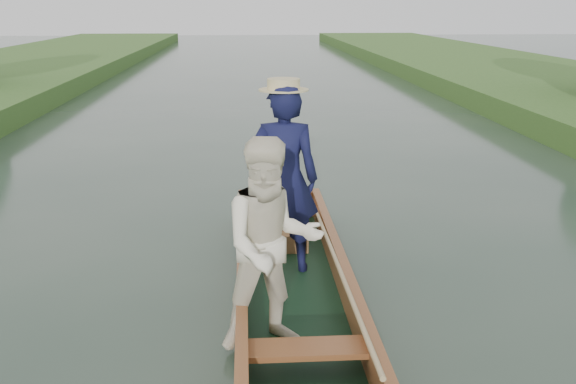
{
  "coord_description": "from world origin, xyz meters",
  "views": [
    {
      "loc": [
        -0.45,
        -6.09,
        2.91
      ],
      "look_at": [
        0.0,
        0.6,
        0.95
      ],
      "focal_mm": 40.0,
      "sensor_mm": 36.0,
      "label": 1
    }
  ],
  "objects": [
    {
      "name": "trees_far",
      "position": [
        2.92,
        9.23,
        2.39
      ],
      "size": [
        22.67,
        13.27,
        4.1
      ],
      "color": "#47331E",
      "rests_on": "ground"
    },
    {
      "name": "punt",
      "position": [
        -0.12,
        -0.18,
        0.75
      ],
      "size": [
        1.31,
        5.0,
        2.16
      ],
      "color": "black",
      "rests_on": "ground"
    },
    {
      "name": "ground",
      "position": [
        0.0,
        0.0,
        0.0
      ],
      "size": [
        120.0,
        120.0,
        0.0
      ],
      "primitive_type": "plane",
      "color": "#283D30",
      "rests_on": "ground"
    }
  ]
}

